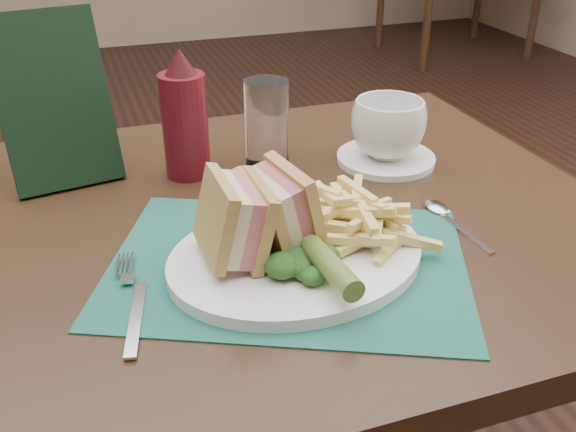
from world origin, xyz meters
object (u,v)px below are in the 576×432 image
object	(u,v)px
plate	(297,257)
drinking_glass	(267,124)
placemat	(288,264)
coffee_cup	(388,128)
ketchup_bottle	(184,114)
sandwich_half_b	(263,212)
check_presenter	(54,101)
sandwich_half_a	(216,222)
saucer	(386,158)
table_main	(274,418)

from	to	relation	value
plate	drinking_glass	size ratio (longest dim) A/B	2.31
placemat	coffee_cup	size ratio (longest dim) A/B	3.62
placemat	ketchup_bottle	distance (m)	0.30
placemat	ketchup_bottle	size ratio (longest dim) A/B	2.17
coffee_cup	ketchup_bottle	world-z (taller)	ketchup_bottle
sandwich_half_b	coffee_cup	distance (m)	0.33
placemat	check_presenter	size ratio (longest dim) A/B	1.67
check_presenter	coffee_cup	bearing A→B (deg)	-21.56
placemat	sandwich_half_a	bearing A→B (deg)	174.79
drinking_glass	sandwich_half_b	bearing A→B (deg)	-108.13
ketchup_bottle	coffee_cup	bearing A→B (deg)	-10.40
sandwich_half_a	sandwich_half_b	distance (m)	0.06
saucer	ketchup_bottle	size ratio (longest dim) A/B	0.81
saucer	check_presenter	size ratio (longest dim) A/B	0.62
sandwich_half_b	coffee_cup	xyz separation A→B (m)	(0.26, 0.21, -0.01)
saucer	placemat	bearing A→B (deg)	-136.56
drinking_glass	placemat	bearing A→B (deg)	-102.53
placemat	sandwich_half_b	xyz separation A→B (m)	(-0.02, 0.01, 0.06)
table_main	placemat	xyz separation A→B (m)	(-0.02, -0.12, 0.38)
drinking_glass	check_presenter	distance (m)	0.30
table_main	check_presenter	xyz separation A→B (m)	(-0.25, 0.19, 0.49)
table_main	check_presenter	distance (m)	0.58
sandwich_half_b	drinking_glass	size ratio (longest dim) A/B	0.73
placemat	sandwich_half_a	size ratio (longest dim) A/B	4.16
sandwich_half_b	ketchup_bottle	distance (m)	0.27
table_main	sandwich_half_b	bearing A→B (deg)	-111.40
table_main	placemat	bearing A→B (deg)	-98.67
table_main	sandwich_half_b	xyz separation A→B (m)	(-0.04, -0.11, 0.44)
placemat	drinking_glass	size ratio (longest dim) A/B	3.10
placemat	sandwich_half_b	distance (m)	0.07
saucer	table_main	bearing A→B (deg)	-155.38
saucer	coffee_cup	xyz separation A→B (m)	(0.00, 0.00, 0.05)
drinking_glass	check_presenter	xyz separation A→B (m)	(-0.29, 0.05, 0.05)
sandwich_half_a	drinking_glass	world-z (taller)	drinking_glass
table_main	drinking_glass	distance (m)	0.47
placemat	sandwich_half_b	bearing A→B (deg)	149.55
ketchup_bottle	sandwich_half_b	bearing A→B (deg)	-82.35
placemat	saucer	bearing A→B (deg)	43.44
sandwich_half_b	check_presenter	bearing A→B (deg)	114.02
ketchup_bottle	table_main	bearing A→B (deg)	-62.96
plate	sandwich_half_a	xyz separation A→B (m)	(-0.09, 0.01, 0.06)
sandwich_half_a	drinking_glass	size ratio (longest dim) A/B	0.75
drinking_glass	ketchup_bottle	size ratio (longest dim) A/B	0.70
saucer	coffee_cup	world-z (taller)	coffee_cup
plate	coffee_cup	bearing A→B (deg)	36.76
plate	placemat	bearing A→B (deg)	159.82
check_presenter	sandwich_half_a	bearing A→B (deg)	-74.32
table_main	check_presenter	world-z (taller)	check_presenter
placemat	check_presenter	distance (m)	0.41
ketchup_bottle	check_presenter	xyz separation A→B (m)	(-0.17, 0.04, 0.02)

